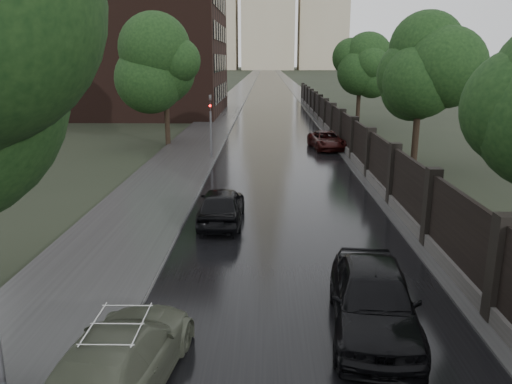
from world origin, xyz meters
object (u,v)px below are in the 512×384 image
Objects in this scene: tree_left_far at (165,72)px; hatchback_left at (221,205)px; car_right_far at (327,140)px; traffic_light at (211,121)px; volga_sedan at (120,358)px; tree_right_c at (360,73)px; car_right_near at (373,298)px; tree_right_b at (420,81)px.

hatchback_left is (5.43, -17.64, -4.54)m from tree_left_far.
traffic_light is at bearing -160.58° from car_right_far.
volga_sedan is at bearing -111.86° from car_right_far.
tree_right_c reaches higher than car_right_far.
tree_right_c is (15.50, 10.00, -0.29)m from tree_left_far.
car_right_near reaches higher than volga_sedan.
traffic_light reaches higher than volga_sedan.
car_right_near is (4.17, -7.81, 0.10)m from hatchback_left.
hatchback_left is 8.85m from car_right_near.
volga_sedan is at bearing -150.88° from car_right_near.
tree_right_c is 1.69× the size of hatchback_left.
tree_right_c is at bearing 32.83° from tree_left_far.
tree_right_b is 1.00× the size of tree_right_c.
tree_left_far is 18.45m from tree_right_c.
car_right_near is (-5.90, -35.45, -4.14)m from tree_right_c.
tree_left_far is at bearing 167.08° from car_right_far.
car_right_near is at bearing -99.45° from tree_right_c.
car_right_far is (5.97, 16.47, -0.09)m from hatchback_left.
volga_sedan is at bearing 84.26° from hatchback_left.
car_right_near is (9.60, -25.45, -4.43)m from tree_left_far.
hatchback_left is at bearing -72.88° from tree_left_far.
hatchback_left is (-10.07, -9.64, -4.24)m from tree_right_b.
tree_right_b is 1.69× the size of hatchback_left.
tree_right_b is at bearing -90.00° from tree_right_c.
car_right_far is (11.40, -1.17, -4.62)m from tree_left_far.
tree_right_b is 18.88m from car_right_near.
tree_left_far is 1.85× the size of traffic_light.
tree_right_c reaches higher than car_right_near.
volga_sedan is (-11.10, -37.69, -4.28)m from tree_right_c.
hatchback_left is at bearing -136.25° from tree_right_b.
tree_right_c is 1.75× the size of traffic_light.
tree_right_c is 19.26m from traffic_light.
tree_right_b is 14.57m from hatchback_left.
car_right_near reaches higher than car_right_far.
traffic_light is at bearing -80.44° from volga_sedan.
tree_right_b reaches higher than hatchback_left.
car_right_far is at bearing 91.55° from car_right_near.
traffic_light is 0.87× the size of volga_sedan.
car_right_near is at bearing -69.33° from tree_left_far.
car_right_near is at bearing -101.31° from car_right_far.
tree_left_far is at bearing 116.46° from car_right_near.
tree_left_far is 1.56× the size of car_right_near.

